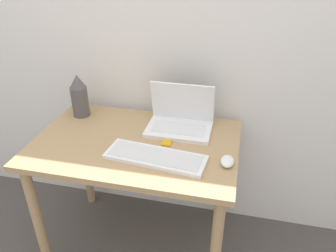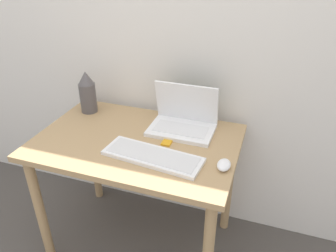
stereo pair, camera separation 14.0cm
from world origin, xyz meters
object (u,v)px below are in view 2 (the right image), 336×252
Objects in this scene: mouse at (224,165)px; mp3_player at (167,143)px; laptop at (183,120)px; keyboard at (153,156)px; vase at (87,92)px.

mp3_player is at bearing 160.09° from mouse.
laptop reaches higher than keyboard.
laptop is 1.37× the size of vase.
keyboard is at bearing -98.20° from mp3_player.
mp3_player is (-0.30, 0.11, -0.01)m from mouse.
vase is at bearing 177.78° from laptop.
laptop is at bearing 78.29° from mp3_player.
mouse is at bearing -45.54° from laptop.
mouse reaches higher than keyboard.
mp3_player is at bearing -18.93° from vase.
keyboard is 1.96× the size of vase.
laptop is 0.58m from vase.
keyboard is at bearing -100.11° from laptop.
mouse is at bearing -19.28° from vase.
vase is (-0.84, 0.29, 0.10)m from mouse.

